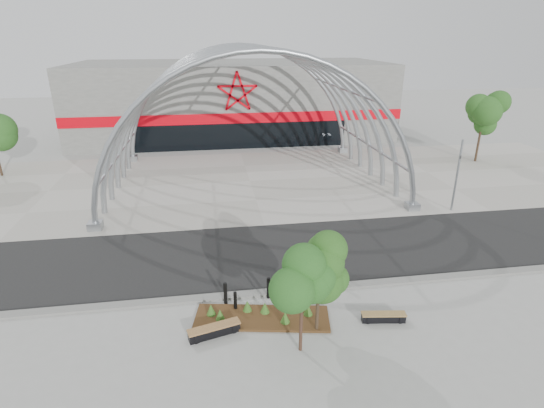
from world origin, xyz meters
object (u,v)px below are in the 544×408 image
at_px(bollard_2, 269,288).
at_px(street_tree_1, 319,267).
at_px(signal_pole, 457,175).
at_px(street_tree_0, 302,285).
at_px(bench_1, 383,317).
at_px(bench_0, 214,331).

bearing_deg(bollard_2, street_tree_1, -58.72).
height_order(signal_pole, street_tree_0, signal_pole).
relative_size(signal_pole, street_tree_0, 1.23).
xyz_separation_m(street_tree_0, bench_1, (3.67, 1.13, -2.60)).
relative_size(street_tree_0, bench_0, 1.86).
xyz_separation_m(street_tree_1, bench_1, (2.81, 0.17, -2.65)).
bearing_deg(street_tree_1, bollard_2, 121.28).
height_order(street_tree_1, bollard_2, street_tree_1).
bearing_deg(street_tree_0, signal_pole, 42.21).
xyz_separation_m(bench_1, bollard_2, (-4.34, 2.34, 0.31)).
xyz_separation_m(street_tree_0, bench_0, (-3.10, 1.30, -2.57)).
bearing_deg(signal_pole, street_tree_1, -138.29).
height_order(street_tree_0, bollard_2, street_tree_0).
height_order(signal_pole, bench_0, signal_pole).
relative_size(street_tree_1, bollard_2, 3.99).
distance_m(street_tree_0, bench_0, 4.23).
distance_m(signal_pole, bollard_2, 15.71).
relative_size(street_tree_0, street_tree_1, 0.98).
relative_size(signal_pole, bollard_2, 4.81).
bearing_deg(bench_1, street_tree_1, -176.56).
distance_m(street_tree_1, bollard_2, 3.76).
relative_size(signal_pole, bench_1, 2.62).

